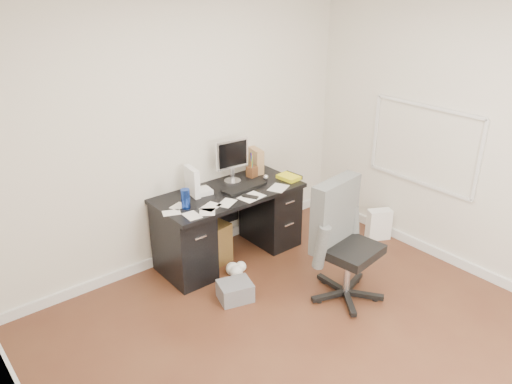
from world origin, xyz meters
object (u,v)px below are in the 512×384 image
office_chair (350,244)px  pc_tower (280,214)px  desk (229,222)px  wicker_basket (203,243)px  lcd_monitor (232,161)px  keyboard (244,187)px

office_chair → pc_tower: 1.37m
desk → wicker_basket: size_ratio=3.48×
lcd_monitor → pc_tower: lcd_monitor is taller
pc_tower → office_chair: bearing=-98.0°
keyboard → office_chair: bearing=-82.5°
lcd_monitor → keyboard: (-0.01, -0.22, -0.22)m
lcd_monitor → wicker_basket: (-0.45, -0.09, -0.77)m
desk → lcd_monitor: lcd_monitor is taller
lcd_monitor → keyboard: lcd_monitor is taller
lcd_monitor → keyboard: 0.31m
lcd_monitor → pc_tower: (0.56, -0.13, -0.73)m
pc_tower → keyboard: bearing=-164.9°
desk → lcd_monitor: size_ratio=3.21×
desk → pc_tower: size_ratio=2.96×
wicker_basket → lcd_monitor: bearing=11.1°
office_chair → wicker_basket: (-0.69, 1.33, -0.34)m
keyboard → office_chair: size_ratio=0.43×
lcd_monitor → pc_tower: bearing=-8.0°
desk → keyboard: (0.16, -0.05, 0.36)m
office_chair → pc_tower: (0.32, 1.29, -0.30)m
desk → keyboard: size_ratio=3.13×
office_chair → wicker_basket: office_chair is taller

